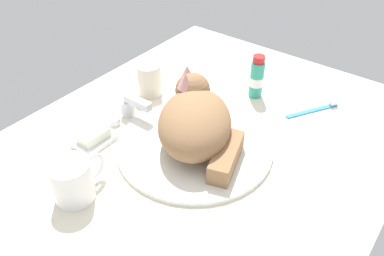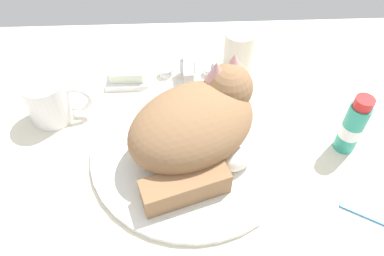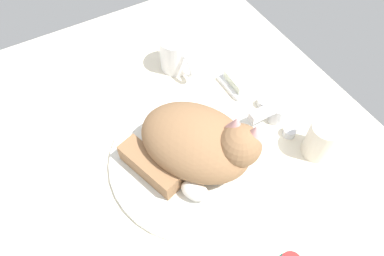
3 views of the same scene
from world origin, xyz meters
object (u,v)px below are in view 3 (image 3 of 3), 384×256
Objects in this scene: rinse_cup at (322,139)px; cat at (199,144)px; soap_bar at (239,80)px; coffee_mug at (177,54)px; faucet at (274,114)px.

cat is at bearing -113.34° from rinse_cup.
cat is at bearing -54.69° from soap_bar.
cat is at bearing -19.65° from coffee_mug.
faucet is 11.63cm from rinse_cup.
faucet is at bearing 2.81° from soap_bar.
soap_bar is at bearing 125.31° from cat.
rinse_cup reaches higher than faucet.
coffee_mug is 39.57cm from rinse_cup.
cat reaches higher than soap_bar.
cat is 24.20cm from soap_bar.
cat is 3.16× the size of rinse_cup.
faucet is 0.44× the size of cat.
faucet is 20.49cm from cat.
coffee_mug is at bearing 160.35° from cat.
faucet is 1.40× the size of rinse_cup.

